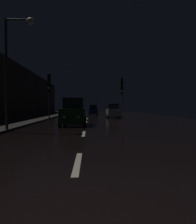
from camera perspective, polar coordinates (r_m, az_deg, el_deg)
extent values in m
cube|color=black|center=(26.83, -3.06, -1.71)|extent=(25.55, 84.00, 0.02)
cube|color=#33302D|center=(27.69, -16.79, -1.50)|extent=(4.40, 84.00, 0.15)
cube|color=#2D2B28|center=(25.22, -24.61, 5.98)|extent=(0.80, 63.00, 7.03)
cube|color=beige|center=(5.49, -5.65, -13.83)|extent=(0.16, 2.20, 0.01)
cube|color=beige|center=(11.18, -3.96, -6.01)|extent=(0.16, 2.20, 0.01)
cube|color=beige|center=(20.10, -3.27, -2.71)|extent=(0.16, 2.20, 0.01)
cube|color=beige|center=(25.40, -3.09, -1.85)|extent=(0.16, 2.20, 0.01)
cylinder|color=#38383A|center=(24.20, -13.32, 1.77)|extent=(0.12, 0.12, 3.24)
cube|color=black|center=(24.36, -13.35, 7.83)|extent=(0.31, 0.34, 1.90)
sphere|color=black|center=(24.26, -13.44, 9.36)|extent=(0.22, 0.22, 0.22)
sphere|color=black|center=(24.18, -13.44, 7.87)|extent=(0.22, 0.22, 0.22)
sphere|color=#19D84C|center=(24.12, -13.43, 6.38)|extent=(0.22, 0.22, 0.22)
cylinder|color=#38383A|center=(25.40, 6.58, 1.57)|extent=(0.12, 0.12, 3.05)
cube|color=black|center=(25.53, 6.60, 7.14)|extent=(0.36, 0.39, 1.90)
sphere|color=black|center=(25.42, 6.60, 8.60)|extent=(0.22, 0.22, 0.22)
sphere|color=black|center=(25.35, 6.60, 7.18)|extent=(0.22, 0.22, 0.22)
sphere|color=#19D84C|center=(25.29, 6.59, 5.75)|extent=(0.22, 0.22, 0.22)
cylinder|color=#2D2D30|center=(13.16, -24.00, 9.19)|extent=(0.16, 0.16, 6.51)
cylinder|color=#2D2D30|center=(13.74, -21.20, 22.72)|extent=(1.40, 0.10, 0.10)
sphere|color=beige|center=(13.51, -18.15, 22.67)|extent=(0.44, 0.44, 0.44)
cube|color=#0F3819|center=(16.46, -6.76, -0.97)|extent=(1.79, 4.17, 1.09)
cube|color=black|center=(16.60, -6.73, 2.38)|extent=(1.52, 2.08, 0.83)
cylinder|color=black|center=(14.99, -3.83, -2.92)|extent=(0.22, 0.64, 0.64)
cylinder|color=black|center=(15.13, -10.48, -2.90)|extent=(0.22, 0.64, 0.64)
cylinder|color=black|center=(17.90, -3.60, -2.22)|extent=(0.22, 0.64, 0.64)
cylinder|color=black|center=(18.02, -9.18, -2.21)|extent=(0.22, 0.64, 0.64)
sphere|color=white|center=(14.39, -5.42, -1.30)|extent=(0.18, 0.18, 0.18)
sphere|color=white|center=(14.48, -9.31, -1.30)|extent=(0.18, 0.18, 0.18)
sphere|color=red|center=(18.47, -4.76, -0.71)|extent=(0.18, 0.18, 0.18)
sphere|color=red|center=(18.54, -7.79, -0.71)|extent=(0.18, 0.18, 0.18)
cube|color=#141E51|center=(38.17, -1.35, 0.22)|extent=(1.53, 3.58, 0.94)
cube|color=black|center=(38.04, -1.35, 1.46)|extent=(1.30, 1.79, 0.72)
cylinder|color=black|center=(39.43, -2.48, -0.30)|extent=(0.19, 0.55, 0.55)
cylinder|color=black|center=(39.46, -0.30, -0.30)|extent=(0.19, 0.55, 0.55)
cylinder|color=black|center=(36.93, -2.48, -0.42)|extent=(0.19, 0.55, 0.55)
cylinder|color=black|center=(36.95, -0.15, -0.42)|extent=(0.19, 0.55, 0.55)
sphere|color=slate|center=(39.92, -2.01, 0.27)|extent=(0.15, 0.15, 0.15)
sphere|color=slate|center=(39.94, -0.80, 0.28)|extent=(0.15, 0.15, 0.15)
sphere|color=red|center=(36.42, -1.97, 0.17)|extent=(0.15, 0.15, 0.15)
sphere|color=red|center=(36.43, -0.64, 0.17)|extent=(0.15, 0.15, 0.15)
cube|color=#A5A8AD|center=(27.88, 4.12, -0.20)|extent=(1.56, 3.63, 0.95)
cube|color=black|center=(27.74, 4.15, 1.53)|extent=(1.32, 1.82, 0.73)
cylinder|color=black|center=(29.08, 2.34, -0.90)|extent=(0.19, 0.55, 0.55)
cylinder|color=black|center=(29.25, 5.32, -0.89)|extent=(0.19, 0.55, 0.55)
cylinder|color=black|center=(26.55, 2.80, -1.12)|extent=(0.19, 0.55, 0.55)
cylinder|color=black|center=(26.73, 6.05, -1.11)|extent=(0.19, 0.55, 0.55)
sphere|color=slate|center=(29.60, 2.91, -0.10)|extent=(0.16, 0.16, 0.16)
sphere|color=slate|center=(29.69, 4.55, -0.10)|extent=(0.16, 0.16, 0.16)
sphere|color=red|center=(26.06, 3.63, -0.31)|extent=(0.16, 0.16, 0.16)
sphere|color=red|center=(26.17, 5.49, -0.30)|extent=(0.16, 0.16, 0.16)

